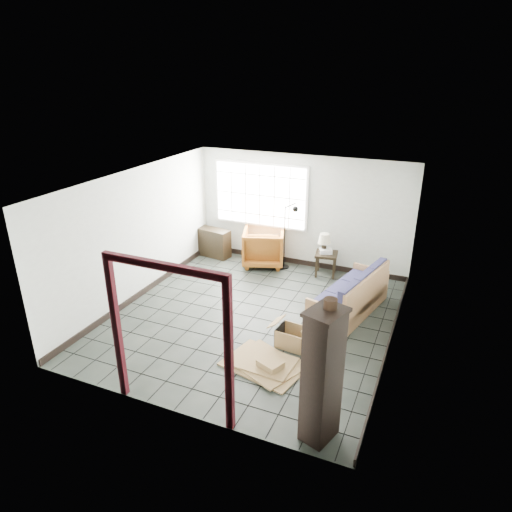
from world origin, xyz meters
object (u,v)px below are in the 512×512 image
at_px(side_table, 326,257).
at_px(tall_shelf, 322,376).
at_px(futon_sofa, 352,298).
at_px(armchair, 263,245).

relative_size(side_table, tall_shelf, 0.30).
bearing_deg(futon_sofa, armchair, 161.05).
relative_size(armchair, side_table, 1.73).
distance_m(futon_sofa, side_table, 1.78).
bearing_deg(tall_shelf, armchair, 137.41).
bearing_deg(armchair, tall_shelf, 100.93).
height_order(futon_sofa, side_table, futon_sofa).
distance_m(armchair, tall_shelf, 5.55).
xyz_separation_m(futon_sofa, tall_shelf, (0.30, -3.27, 0.61)).
bearing_deg(side_table, armchair, 179.76).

